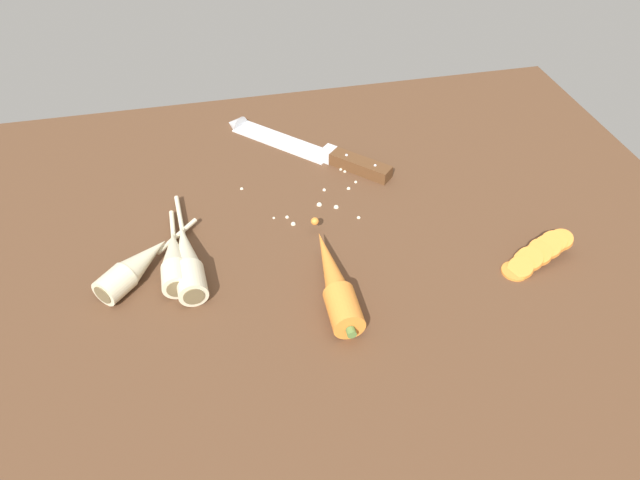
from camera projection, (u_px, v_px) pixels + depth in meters
The scene contains 8 objects.
ground_plane at pixel (317, 248), 88.60cm from camera, with size 120.00×90.00×4.00cm, color brown.
chefs_knife at pixel (301, 146), 104.42cm from camera, with size 26.78×27.07×4.18cm.
whole_carrot at pixel (333, 281), 77.89cm from camera, with size 4.21×22.57×4.20cm.
parsnip_front at pixel (187, 258), 81.27cm from camera, with size 4.90×23.12×4.00cm.
parsnip_mid_left at pixel (135, 267), 80.07cm from camera, with size 14.46×15.33×4.00cm.
parsnip_mid_right at pixel (175, 260), 81.03cm from camera, with size 4.14×17.63×4.00cm.
carrot_slice_stack at pixel (537, 254), 82.80cm from camera, with size 11.64×6.29×4.04cm.
mince_crumbs at pixel (320, 200), 93.45cm from camera, with size 19.49×13.63×0.88cm.
Camera 1 is at (-13.44, -62.94, 58.90)cm, focal length 32.62 mm.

